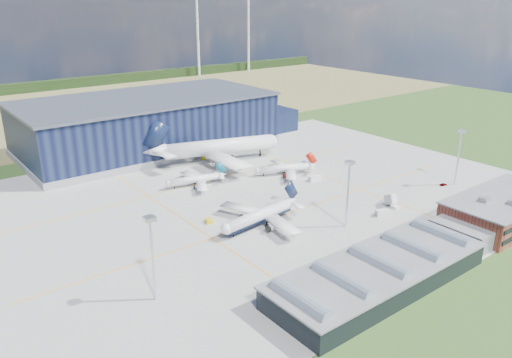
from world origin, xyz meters
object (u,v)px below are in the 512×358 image
Objects in this scene: airstair at (390,202)px; car_b at (364,256)px; gse_tug_c at (203,158)px; hangar at (153,125)px; gse_van_c at (382,213)px; gse_van_a at (315,178)px; ops_building at (504,209)px; car_a at (444,184)px; airliner_widebody at (219,139)px; airliner_red at (284,165)px; airliner_navy at (259,210)px; airliner_regional at (194,176)px; light_mast_center at (348,183)px; light_mast_east at (460,148)px; light_mast_west at (152,245)px; gse_van_b at (291,169)px; gse_tug_b at (209,221)px.

airstair is 1.63× the size of car_b.
hangar is at bearing 128.81° from gse_tug_c.
hangar is 30.54× the size of gse_van_c.
airstair is at bearing -167.66° from gse_van_a.
ops_building is 14.35× the size of car_a.
airliner_widebody is 12.38× the size of gse_van_a.
airliner_navy is at bearing 64.14° from airliner_red.
airliner_navy is 1.37× the size of airliner_regional.
light_mast_east is (65.00, 0.00, 0.00)m from light_mast_center.
airliner_regional is 4.87× the size of airstair.
gse_van_a is (5.42, -13.72, -3.51)m from airliner_red.
gse_van_b is at bearing 29.84° from light_mast_west.
ops_building is 114.30m from airliner_regional.
gse_tug_c is at bearing -115.03° from airliner_navy.
light_mast_center is at bearing 134.92° from airliner_navy.
airliner_red is 1.07× the size of airliner_regional.
gse_van_b is at bearing 104.60° from ops_building.
airliner_navy is at bearing 99.76° from airliner_regional.
gse_van_b is at bearing 49.50° from car_a.
airliner_regional is 77.24m from airstair.
light_mast_west is 0.86× the size of airliner_regional.
gse_van_a is 1.65× the size of car_a.
light_mast_center reaches higher than gse_van_b.
gse_van_a is at bearing 137.77° from light_mast_east.
gse_tug_c is (-21.42, 38.50, -0.41)m from gse_van_b.
light_mast_west is 7.99× the size of gse_tug_c.
hangar reaches higher than car_b.
ops_building is at bearing -123.68° from light_mast_east.
gse_van_c is (86.67, -1.96, -14.29)m from light_mast_west.
light_mast_west reaches higher than airliner_navy.
car_b is (-17.85, -103.00, -10.09)m from airliner_widebody.
light_mast_center is 30.49m from airliner_navy.
gse_van_b is at bearing -47.53° from car_b.
hangar is 35.76m from gse_tug_c.
ops_building is at bearing -71.37° from hangar.
airliner_navy is (-67.71, 48.00, 1.14)m from ops_building.
airliner_regional is (2.51, 45.87, -1.60)m from airliner_navy.
gse_tug_c is at bearing 73.91° from gse_tug_b.
light_mast_west is (-115.01, 30.00, 10.64)m from ops_building.
gse_tug_b is 66.71m from airstair.
light_mast_east is (72.19, -124.80, 3.82)m from hangar.
light_mast_west is at bearing 104.57° from car_a.
gse_van_b is 63.42m from car_a.
car_a is (60.40, 2.10, -14.89)m from light_mast_center.
hangar is 77.16m from airliner_red.
airliner_widebody reaches higher than airliner_navy.
gse_van_b is (23.26, 53.50, -14.39)m from light_mast_center.
gse_van_c is 43.92m from car_a.
ops_building is 100.04m from gse_tug_b.
airliner_regional is 8.63× the size of gse_tug_b.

